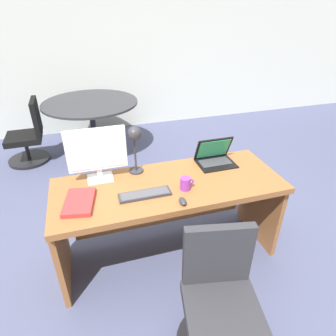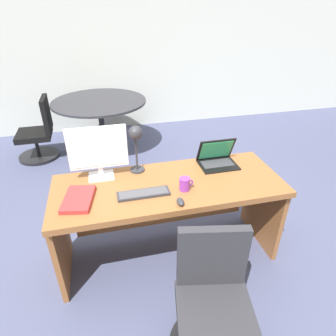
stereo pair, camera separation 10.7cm
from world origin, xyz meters
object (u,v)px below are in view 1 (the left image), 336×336
Objects in this scene: desk at (168,200)px; meeting_table at (92,114)px; book at (79,202)px; laptop at (214,155)px; mouse at (183,201)px; meeting_chair_near at (29,139)px; monitor at (97,152)px; keyboard at (145,194)px; office_chair at (220,307)px; coffee_mug at (186,183)px; desk_lamp at (135,140)px.

meeting_table is at bearing 101.46° from desk.
meeting_table is at bearing 84.46° from book.
laptop reaches higher than mouse.
book is 2.47m from meeting_chair_near.
mouse is (0.52, -0.50, -0.23)m from monitor.
meeting_table is at bearing 95.61° from keyboard.
meeting_chair_near reaches higher than office_chair.
book is at bearing -170.70° from desk.
keyboard is 3.57× the size of coffee_mug.
office_chair is (0.76, -0.76, -0.44)m from book.
office_chair is 0.64× the size of meeting_table.
meeting_table is (-0.24, 2.06, -0.47)m from desk_lamp.
meeting_chair_near is (-1.44, 2.39, -0.47)m from coffee_mug.
mouse is 0.10× the size of office_chair.
book is 3.18× the size of coffee_mug.
monitor is 0.76m from mouse.
monitor is 1.38m from office_chair.
office_chair is 3.17m from meeting_table.
coffee_mug is (0.10, -0.15, 0.25)m from desk.
laptop is at bearing -0.99° from desk_lamp.
mouse is 2.62m from meeting_table.
mouse is at bearing -87.69° from desk.
desk is 3.98× the size of monitor.
monitor is 1.41× the size of laptop.
keyboard is 1.12× the size of book.
laptop reaches higher than keyboard.
desk is at bearing 9.30° from book.
desk is at bearing 121.85° from coffee_mug.
keyboard is 0.93× the size of desk_lamp.
mouse is at bearing -116.37° from coffee_mug.
keyboard is 0.29× the size of meeting_table.
desk is 0.72m from book.
coffee_mug is (0.32, -0.01, 0.04)m from keyboard.
meeting_chair_near reaches higher than coffee_mug.
monitor is 0.72m from coffee_mug.
coffee_mug is at bearing 88.70° from office_chair.
coffee_mug is (0.78, -0.04, 0.03)m from book.
coffee_mug reaches higher than mouse.
laptop is at bearing 46.58° from mouse.
meeting_table is (-0.55, 2.40, -0.22)m from coffee_mug.
book is 0.26× the size of meeting_table.
meeting_table is 0.92m from meeting_chair_near.
laptop is 0.94× the size of book.
monitor is 0.53× the size of office_chair.
meeting_chair_near is (-1.12, 2.38, -0.43)m from keyboard.
desk_lamp is at bearing 113.78° from mouse.
desk is at bearing -159.83° from laptop.
meeting_chair_near is (-0.89, -0.02, -0.25)m from meeting_table.
mouse reaches higher than book.
desk is 2.61m from meeting_chair_near.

